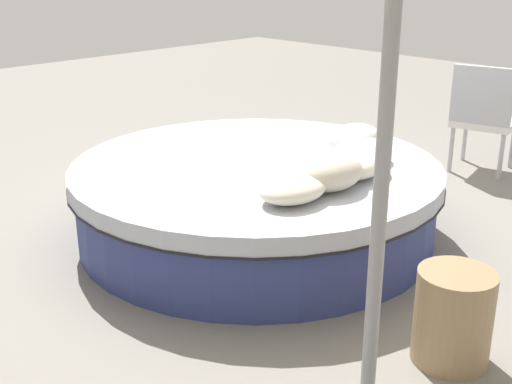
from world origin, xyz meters
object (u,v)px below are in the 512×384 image
(side_table, at_px, (453,317))
(patio_chair, at_px, (484,112))
(throw_pillow_1, at_px, (331,172))
(round_bed, at_px, (256,198))
(throw_pillow_3, at_px, (361,152))
(throw_pillow_4, at_px, (353,138))
(throw_pillow_2, at_px, (352,164))
(throw_pillow_0, at_px, (293,189))

(side_table, bearing_deg, patio_chair, -154.51)
(patio_chair, bearing_deg, throw_pillow_1, -96.18)
(round_bed, height_order, throw_pillow_3, throw_pillow_3)
(throw_pillow_4, distance_m, patio_chair, 1.71)
(throw_pillow_2, distance_m, side_table, 1.35)
(throw_pillow_3, bearing_deg, throw_pillow_2, 25.96)
(throw_pillow_4, bearing_deg, side_table, 52.94)
(throw_pillow_1, xyz_separation_m, patio_chair, (-2.47, -0.27, -0.08))
(round_bed, relative_size, throw_pillow_4, 5.37)
(throw_pillow_2, bearing_deg, side_table, 60.34)
(throw_pillow_0, relative_size, throw_pillow_2, 0.81)
(throw_pillow_1, distance_m, side_table, 1.20)
(throw_pillow_4, relative_size, patio_chair, 0.49)
(patio_chair, bearing_deg, round_bed, -112.49)
(patio_chair, bearing_deg, throw_pillow_0, -97.45)
(throw_pillow_1, distance_m, patio_chair, 2.48)
(throw_pillow_1, relative_size, patio_chair, 0.46)
(throw_pillow_1, height_order, throw_pillow_2, throw_pillow_1)
(throw_pillow_3, distance_m, patio_chair, 1.92)
(round_bed, height_order, throw_pillow_1, throw_pillow_1)
(throw_pillow_3, bearing_deg, round_bed, -45.99)
(throw_pillow_0, height_order, throw_pillow_3, throw_pillow_3)
(throw_pillow_0, distance_m, throw_pillow_4, 1.14)
(throw_pillow_2, bearing_deg, throw_pillow_0, 2.63)
(round_bed, relative_size, throw_pillow_2, 4.58)
(throw_pillow_1, xyz_separation_m, throw_pillow_2, (-0.28, -0.06, -0.02))
(throw_pillow_1, bearing_deg, patio_chair, -173.68)
(throw_pillow_2, xyz_separation_m, throw_pillow_3, (-0.26, -0.13, -0.00))
(throw_pillow_1, height_order, patio_chair, patio_chair)
(throw_pillow_4, height_order, patio_chair, patio_chair)
(throw_pillow_0, bearing_deg, throw_pillow_1, 174.90)
(round_bed, xyz_separation_m, side_table, (0.41, 1.77, -0.03))
(round_bed, distance_m, throw_pillow_1, 0.79)
(throw_pillow_2, relative_size, throw_pillow_4, 1.17)
(throw_pillow_2, xyz_separation_m, side_table, (0.64, 1.13, -0.38))
(throw_pillow_2, bearing_deg, throw_pillow_4, -143.29)
(throw_pillow_0, relative_size, patio_chair, 0.46)
(round_bed, distance_m, throw_pillow_3, 0.79)
(throw_pillow_4, xyz_separation_m, side_table, (1.12, 1.49, -0.39))
(side_table, bearing_deg, throw_pillow_2, -119.66)
(throw_pillow_4, relative_size, side_table, 0.99)
(throw_pillow_0, bearing_deg, throw_pillow_2, -177.37)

